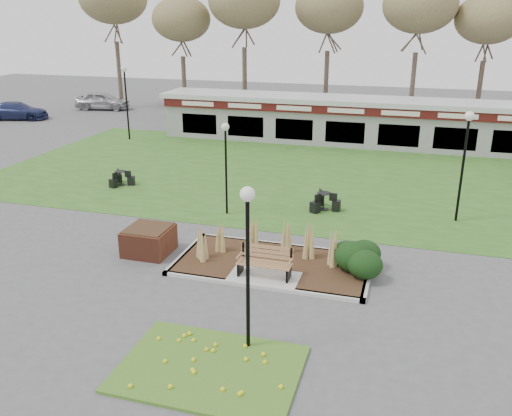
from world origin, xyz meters
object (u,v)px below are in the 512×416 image
(bistro_set_a, at_px, (121,180))
(car_black, at_px, (240,107))
(lamp_post_mid_left, at_px, (226,149))
(lamp_post_near_left, at_px, (248,234))
(lamp_post_far_left, at_px, (125,86))
(brick_planter, at_px, (149,240))
(park_bench, at_px, (265,262))
(bistro_set_b, at_px, (324,204))
(car_silver, at_px, (103,100))
(lamp_post_mid_right, at_px, (466,143))
(car_blue, at_px, (17,111))
(food_pavilion, at_px, (348,120))

(bistro_set_a, distance_m, car_black, 19.24)
(lamp_post_mid_left, xyz_separation_m, bistro_set_a, (-6.26, 2.32, -2.54))
(lamp_post_near_left, bearing_deg, lamp_post_far_left, 125.47)
(lamp_post_near_left, relative_size, car_black, 0.87)
(brick_planter, relative_size, lamp_post_far_left, 0.32)
(car_black, bearing_deg, bistro_set_a, -168.71)
(park_bench, distance_m, lamp_post_mid_left, 6.44)
(car_black, bearing_deg, bistro_set_b, -142.10)
(bistro_set_a, height_order, car_silver, car_silver)
(brick_planter, height_order, lamp_post_mid_right, lamp_post_mid_right)
(lamp_post_mid_right, relative_size, bistro_set_b, 3.15)
(bistro_set_b, bearing_deg, lamp_post_mid_right, 2.31)
(lamp_post_mid_left, relative_size, lamp_post_far_left, 0.80)
(lamp_post_mid_left, bearing_deg, lamp_post_mid_right, 11.34)
(lamp_post_mid_right, height_order, lamp_post_far_left, lamp_post_far_left)
(lamp_post_mid_right, xyz_separation_m, car_black, (-15.55, 19.72, -2.42))
(lamp_post_far_left, height_order, car_blue, lamp_post_far_left)
(lamp_post_mid_left, distance_m, lamp_post_mid_right, 9.31)
(brick_planter, height_order, lamp_post_far_left, lamp_post_far_left)
(park_bench, height_order, food_pavilion, food_pavilion)
(car_blue, bearing_deg, bistro_set_b, -132.16)
(lamp_post_mid_left, distance_m, bistro_set_b, 4.82)
(brick_planter, height_order, lamp_post_near_left, lamp_post_near_left)
(lamp_post_mid_left, xyz_separation_m, lamp_post_far_left, (-10.90, 11.55, 0.68))
(food_pavilion, bearing_deg, park_bench, -90.00)
(lamp_post_mid_left, bearing_deg, park_bench, -59.19)
(food_pavilion, distance_m, lamp_post_mid_left, 14.90)
(lamp_post_mid_left, relative_size, car_silver, 0.83)
(park_bench, distance_m, lamp_post_far_left, 22.02)
(lamp_post_far_left, distance_m, car_silver, 13.12)
(lamp_post_far_left, bearing_deg, bistro_set_a, -63.32)
(bistro_set_a, bearing_deg, lamp_post_mid_right, -1.83)
(lamp_post_near_left, bearing_deg, bistro_set_a, 131.49)
(lamp_post_mid_right, height_order, bistro_set_a, lamp_post_mid_right)
(lamp_post_near_left, bearing_deg, food_pavilion, 91.48)
(lamp_post_mid_right, distance_m, car_black, 25.23)
(park_bench, xyz_separation_m, car_black, (-9.54, 26.75, 0.21))
(park_bench, bearing_deg, brick_planter, 170.31)
(lamp_post_near_left, height_order, bistro_set_b, lamp_post_near_left)
(brick_planter, height_order, bistro_set_a, brick_planter)
(brick_planter, distance_m, lamp_post_mid_left, 5.18)
(park_bench, distance_m, food_pavilion, 19.73)
(brick_planter, bearing_deg, car_blue, 137.20)
(car_blue, bearing_deg, car_silver, -47.86)
(lamp_post_far_left, distance_m, car_blue, 12.95)
(park_bench, bearing_deg, lamp_post_far_left, 129.89)
(lamp_post_mid_left, xyz_separation_m, bistro_set_b, (3.78, 1.61, -2.52))
(bistro_set_a, bearing_deg, lamp_post_near_left, -48.51)
(brick_planter, xyz_separation_m, lamp_post_near_left, (5.01, -4.50, 2.60))
(lamp_post_far_left, bearing_deg, brick_planter, -59.04)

